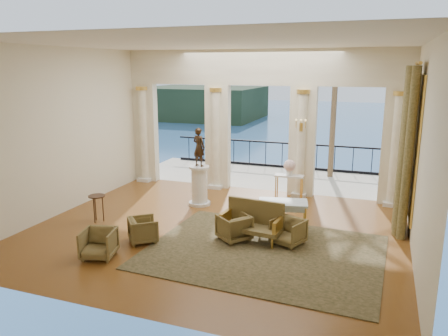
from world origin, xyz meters
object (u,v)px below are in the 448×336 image
at_px(game_table, 283,205).
at_px(pedestal, 199,186).
at_px(armchair_a, 99,242).
at_px(side_table, 97,199).
at_px(armchair_c, 234,226).
at_px(statue, 199,147).
at_px(settee, 253,221).
at_px(armchair_b, 288,230).
at_px(console_table, 289,180).
at_px(armchair_d, 143,229).

relative_size(game_table, pedestal, 1.10).
relative_size(armchair_a, side_table, 0.97).
height_order(game_table, pedestal, pedestal).
bearing_deg(armchair_c, statue, -101.09).
bearing_deg(settee, armchair_b, 6.17).
bearing_deg(game_table, pedestal, 141.50).
xyz_separation_m(pedestal, console_table, (2.39, 1.24, 0.11)).
distance_m(armchair_d, console_table, 4.95).
bearing_deg(armchair_d, console_table, -70.53).
bearing_deg(armchair_d, side_table, 26.87).
height_order(settee, pedestal, pedestal).
distance_m(game_table, statue, 3.26).
xyz_separation_m(armchair_a, armchair_c, (2.39, 1.90, -0.00)).
bearing_deg(armchair_a, console_table, 45.87).
height_order(armchair_d, pedestal, pedestal).
xyz_separation_m(armchair_b, pedestal, (-3.06, 2.01, 0.23)).
bearing_deg(armchair_b, statue, 168.24).
relative_size(armchair_d, statue, 0.57).
height_order(armchair_a, console_table, console_table).
bearing_deg(armchair_d, statue, -42.27).
bearing_deg(game_table, armchair_b, -79.26).
xyz_separation_m(settee, statue, (-2.23, 2.01, 1.26)).
relative_size(settee, game_table, 1.14).
distance_m(armchair_a, armchair_c, 3.05).
xyz_separation_m(armchair_a, settee, (2.79, 2.08, 0.12)).
bearing_deg(armchair_c, side_table, -50.16).
bearing_deg(armchair_b, settee, -158.25).
bearing_deg(armchair_a, armchair_c, 23.40).
distance_m(armchair_c, pedestal, 2.86).
height_order(armchair_b, game_table, game_table).
bearing_deg(statue, pedestal, 17.91).
xyz_separation_m(pedestal, side_table, (-1.94, -2.23, 0.05)).
xyz_separation_m(armchair_b, armchair_c, (-1.24, -0.18, 0.01)).
bearing_deg(console_table, game_table, -83.59).
height_order(armchair_b, side_table, side_table).
bearing_deg(pedestal, armchair_b, -33.29).
distance_m(armchair_a, settee, 3.48).
distance_m(armchair_d, pedestal, 3.03).
bearing_deg(armchair_c, console_table, -150.21).
bearing_deg(settee, pedestal, 143.81).
xyz_separation_m(armchair_d, settee, (2.35, 1.00, 0.14)).
bearing_deg(settee, statue, 143.81).
distance_m(armchair_c, game_table, 1.33).
xyz_separation_m(armchair_c, console_table, (0.57, 3.43, 0.33)).
relative_size(armchair_c, pedestal, 0.59).
bearing_deg(pedestal, armchair_c, -50.34).
relative_size(armchair_d, settee, 0.44).
height_order(armchair_d, statue, statue).
bearing_deg(settee, armchair_a, -137.40).
xyz_separation_m(game_table, console_table, (-0.39, 2.59, -0.05)).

